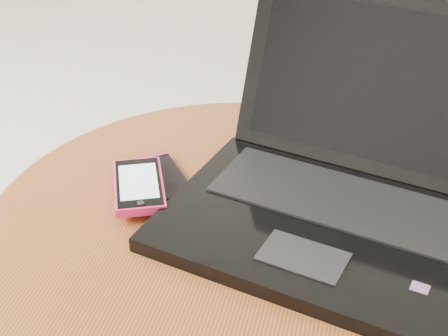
# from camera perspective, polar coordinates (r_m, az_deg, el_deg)

# --- Properties ---
(table) EXTENTS (0.61, 0.61, 0.48)m
(table) POSITION_cam_1_polar(r_m,az_deg,el_deg) (0.83, 1.47, -10.18)
(table) COLOR maroon
(table) RESTS_ON ground
(laptop) EXTENTS (0.41, 0.40, 0.22)m
(laptop) POSITION_cam_1_polar(r_m,az_deg,el_deg) (0.76, 10.06, -1.47)
(laptop) COLOR black
(laptop) RESTS_ON table
(phone_black) EXTENTS (0.11, 0.11, 0.01)m
(phone_black) POSITION_cam_1_polar(r_m,az_deg,el_deg) (0.83, -5.52, -0.87)
(phone_black) COLOR black
(phone_black) RESTS_ON table
(phone_pink) EXTENTS (0.10, 0.12, 0.01)m
(phone_pink) POSITION_cam_1_polar(r_m,az_deg,el_deg) (0.80, -7.36, -1.51)
(phone_pink) COLOR #F8266A
(phone_pink) RESTS_ON phone_black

